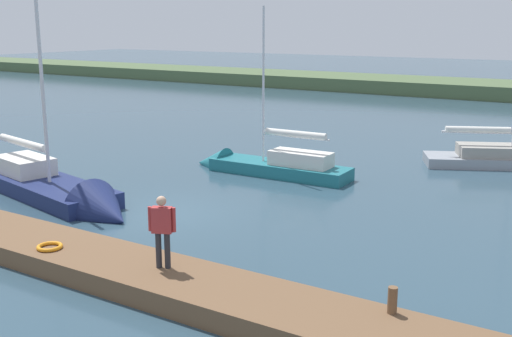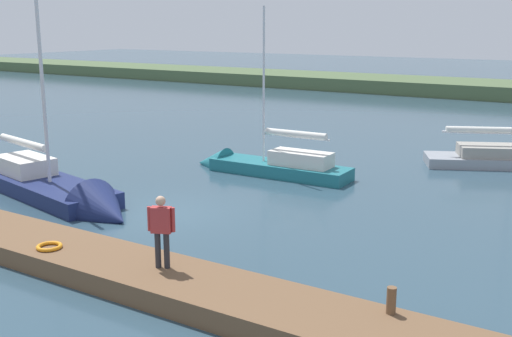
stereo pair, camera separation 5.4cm
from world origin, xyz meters
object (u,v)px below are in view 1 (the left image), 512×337
Objects in this scene: sailboat_mid_channel at (264,168)px; person_on_dock at (162,226)px; life_ring_buoy at (50,247)px; mooring_post_far at (392,300)px; sailboat_far_right at (59,195)px.

sailboat_mid_channel is 12.09m from person_on_dock.
life_ring_buoy is 0.09× the size of sailboat_mid_channel.
sailboat_mid_channel is (9.57, -10.67, -0.59)m from mooring_post_far.
sailboat_far_right is at bearing -13.37° from mooring_post_far.
life_ring_buoy is 3.51m from person_on_dock.
sailboat_mid_channel reaches higher than person_on_dock.
mooring_post_far is 14.35m from sailboat_mid_channel.
sailboat_mid_channel is (0.83, -11.85, -0.36)m from life_ring_buoy.
sailboat_far_right is (13.56, -3.22, -0.59)m from mooring_post_far.
life_ring_buoy is at bearing -104.71° from person_on_dock.
sailboat_mid_channel reaches higher than life_ring_buoy.
mooring_post_far is 0.31× the size of person_on_dock.
person_on_dock is (-8.14, 3.82, 1.33)m from sailboat_far_right.
sailboat_far_right is 5.54× the size of person_on_dock.
sailboat_far_right is at bearing -139.66° from person_on_dock.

